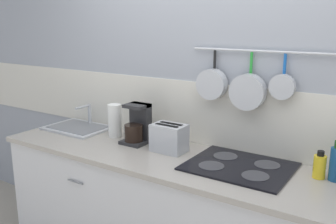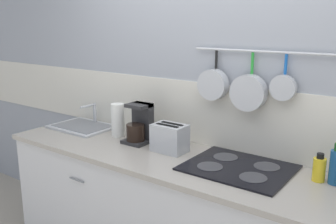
{
  "view_description": "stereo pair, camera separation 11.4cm",
  "coord_description": "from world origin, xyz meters",
  "views": [
    {
      "loc": [
        1.11,
        -1.96,
        1.8
      ],
      "look_at": [
        -0.18,
        0.0,
        1.23
      ],
      "focal_mm": 40.0,
      "sensor_mm": 36.0,
      "label": 1
    },
    {
      "loc": [
        1.2,
        -1.9,
        1.8
      ],
      "look_at": [
        -0.18,
        0.0,
        1.23
      ],
      "focal_mm": 40.0,
      "sensor_mm": 36.0,
      "label": 2
    }
  ],
  "objects": [
    {
      "name": "paper_towel_roll",
      "position": [
        -0.75,
        0.13,
        1.05
      ],
      "size": [
        0.1,
        0.1,
        0.25
      ],
      "color": "white",
      "rests_on": "countertop"
    },
    {
      "name": "bottle_hot_sauce",
      "position": [
        0.82,
        0.18,
        1.03
      ],
      "size": [
        0.07,
        0.07,
        0.23
      ],
      "color": "navy",
      "rests_on": "countertop"
    },
    {
      "name": "toaster",
      "position": [
        -0.22,
        0.08,
        1.02
      ],
      "size": [
        0.25,
        0.16,
        0.19
      ],
      "color": "#B7BABF",
      "rests_on": "countertop"
    },
    {
      "name": "sink_basin",
      "position": [
        -1.16,
        0.13,
        0.94
      ],
      "size": [
        0.51,
        0.38,
        0.18
      ],
      "color": "#B7BABF",
      "rests_on": "countertop"
    },
    {
      "name": "coffee_maker",
      "position": [
        -0.52,
        0.12,
        1.05
      ],
      "size": [
        0.18,
        0.19,
        0.29
      ],
      "color": "#262628",
      "rests_on": "countertop"
    },
    {
      "name": "countertop",
      "position": [
        0.0,
        0.0,
        0.91
      ],
      "size": [
        2.91,
        0.68,
        0.03
      ],
      "color": "#A59E93",
      "rests_on": "cabinet_base"
    },
    {
      "name": "bottle_vinegar",
      "position": [
        0.74,
        0.17,
        1.0
      ],
      "size": [
        0.07,
        0.07,
        0.16
      ],
      "color": "yellow",
      "rests_on": "countertop"
    },
    {
      "name": "cooktop",
      "position": [
        0.3,
        0.07,
        0.93
      ],
      "size": [
        0.62,
        0.51,
        0.01
      ],
      "color": "black",
      "rests_on": "countertop"
    },
    {
      "name": "wall_back",
      "position": [
        0.0,
        0.38,
        1.28
      ],
      "size": [
        7.2,
        0.16,
        2.6
      ],
      "color": "#999EA8",
      "rests_on": "ground_plane"
    }
  ]
}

